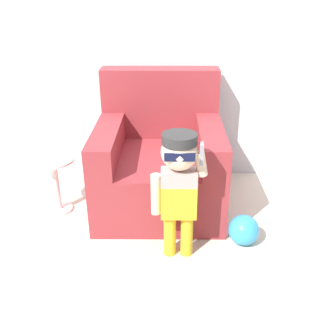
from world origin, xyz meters
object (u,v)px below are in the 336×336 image
Objects in this scene: armchair at (160,161)px; toy_ball at (244,230)px; side_table at (55,180)px; person_child at (179,178)px.

armchair reaches higher than toy_ball.
side_table is 1.49m from toy_ball.
person_child reaches higher than side_table.
person_child is at bearing -79.21° from armchair.
toy_ball is (1.42, -0.43, -0.17)m from side_table.
toy_ball is (0.46, 0.12, -0.47)m from person_child.
side_table is at bearing -167.52° from armchair.
armchair is at bearing 12.48° from side_table.
person_child is at bearing -30.09° from side_table.
armchair is 4.79× the size of toy_ball.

